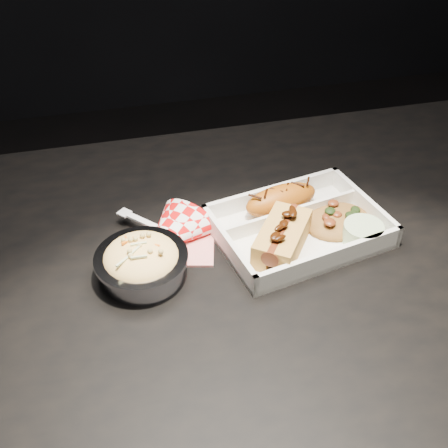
{
  "coord_description": "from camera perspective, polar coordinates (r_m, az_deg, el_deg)",
  "views": [
    {
      "loc": [
        -0.18,
        -0.58,
        1.32
      ],
      "look_at": [
        -0.03,
        0.03,
        0.81
      ],
      "focal_mm": 45.0,
      "sensor_mm": 36.0,
      "label": 1
    }
  ],
  "objects": [
    {
      "name": "cupcake_liner",
      "position": [
        0.87,
        13.91,
        -0.91
      ],
      "size": [
        0.06,
        0.06,
        0.03
      ],
      "primitive_type": "cylinder",
      "color": "#B4CF9D",
      "rests_on": "food_tray"
    },
    {
      "name": "foil_coleslaw_cup",
      "position": [
        0.8,
        -8.37,
        -3.77
      ],
      "size": [
        0.13,
        0.13,
        0.07
      ],
      "color": "silver",
      "rests_on": "dining_table"
    },
    {
      "name": "fried_rice_mound",
      "position": [
        0.89,
        11.54,
        0.83
      ],
      "size": [
        0.13,
        0.11,
        0.03
      ],
      "primitive_type": "ellipsoid",
      "rotation": [
        0.0,
        0.0,
        0.2
      ],
      "color": "#915F2A",
      "rests_on": "food_tray"
    },
    {
      "name": "napkin_fork",
      "position": [
        0.85,
        -5.54,
        -1.14
      ],
      "size": [
        0.15,
        0.15,
        0.1
      ],
      "rotation": [
        0.0,
        0.0,
        -0.83
      ],
      "color": "red",
      "rests_on": "dining_table"
    },
    {
      "name": "hotdog",
      "position": [
        0.83,
        5.94,
        -1.23
      ],
      "size": [
        0.12,
        0.13,
        0.06
      ],
      "rotation": [
        0.0,
        0.0,
        0.95
      ],
      "color": "gold",
      "rests_on": "food_tray"
    },
    {
      "name": "dining_table",
      "position": [
        0.89,
        2.3,
        -8.31
      ],
      "size": [
        1.2,
        0.8,
        0.75
      ],
      "color": "black",
      "rests_on": "ground"
    },
    {
      "name": "food_tray",
      "position": [
        0.88,
        7.52,
        -0.53
      ],
      "size": [
        0.28,
        0.23,
        0.04
      ],
      "rotation": [
        0.0,
        0.0,
        0.2
      ],
      "color": "silver",
      "rests_on": "dining_table"
    },
    {
      "name": "fried_pastry",
      "position": [
        0.9,
        5.82,
        2.5
      ],
      "size": [
        0.13,
        0.07,
        0.05
      ],
      "primitive_type": "ellipsoid",
      "rotation": [
        0.0,
        0.0,
        0.2
      ],
      "color": "#A75410",
      "rests_on": "food_tray"
    }
  ]
}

